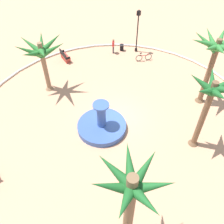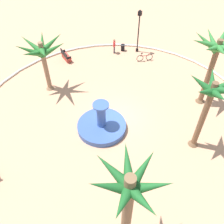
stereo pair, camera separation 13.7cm
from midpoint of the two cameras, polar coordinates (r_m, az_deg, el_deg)
The scene contains 12 objects.
ground_plane at distance 19.60m, azimuth 1.18°, elevation -1.39°, with size 80.00×80.00×0.00m, color tan.
plaza_curb at distance 19.53m, azimuth 1.18°, elevation -1.19°, with size 22.92×22.92×0.20m, color silver.
fountain at distance 18.60m, azimuth -2.20°, elevation -3.12°, with size 3.69×3.69×2.51m.
palm_tree_near_fountain at distance 20.95m, azimuth -15.79°, elevation 13.18°, with size 4.05×4.25×4.84m.
palm_tree_by_curb at distance 19.66m, azimuth 23.30°, elevation 12.80°, with size 3.95×4.08×6.01m.
palm_tree_mid_plaza at distance 15.77m, azimuth 22.15°, elevation 2.95°, with size 3.25×3.09×5.85m.
palm_tree_far_side at distance 10.81m, azimuth 4.23°, elevation -18.62°, with size 3.52×3.54×6.15m.
bench_west at distance 26.39m, azimuth -10.46°, elevation 12.50°, with size 1.66×1.12×1.00m.
lamppost at distance 26.46m, azimuth 6.38°, elevation 18.78°, with size 0.32×0.32×4.54m.
trash_bin at distance 27.53m, azimuth 2.66°, elevation 14.75°, with size 0.46×0.46×0.73m.
bicycle_red_frame at distance 26.01m, azimuth 7.72°, elevation 12.42°, with size 1.23×1.28×0.94m.
person_cyclist_helmet at distance 26.84m, azimuth 0.67°, elevation 15.19°, with size 0.34×0.47×1.60m.
Camera 2 is at (-7.39, 11.39, 14.13)m, focal length 39.42 mm.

